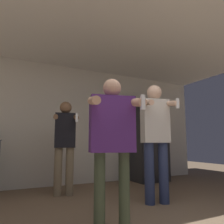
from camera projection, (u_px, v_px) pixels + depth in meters
The scene contains 6 objects.
wall_back at pixel (65, 124), 4.71m from camera, with size 7.00×0.06×2.55m.
ceiling_slab at pixel (95, 33), 3.42m from camera, with size 7.00×3.79×0.05m.
refrigerator at pixel (148, 142), 5.18m from camera, with size 0.78×0.70×1.78m.
person_woman_foreground at pixel (112, 135), 2.25m from camera, with size 0.58×0.54×1.54m.
person_man_side at pixel (156, 134), 3.26m from camera, with size 0.54×0.56×1.75m.
person_spectator_back at pixel (65, 141), 3.74m from camera, with size 0.47×0.50×1.59m.
Camera 1 is at (-1.22, -1.35, 0.86)m, focal length 35.00 mm.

